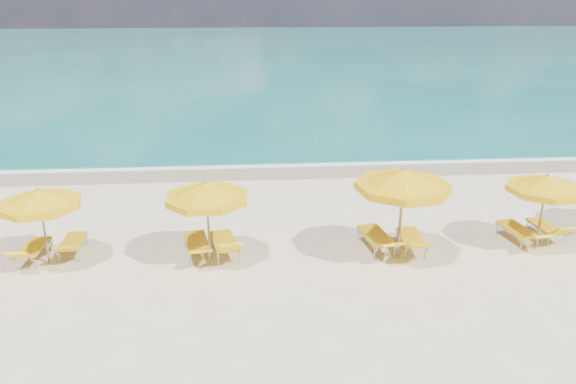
{
  "coord_description": "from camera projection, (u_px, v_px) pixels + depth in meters",
  "views": [
    {
      "loc": [
        -1.2,
        -13.78,
        6.83
      ],
      "look_at": [
        0.0,
        1.5,
        1.2
      ],
      "focal_mm": 35.0,
      "sensor_mm": 36.0,
      "label": 1
    }
  ],
  "objects": [
    {
      "name": "ground_plane",
      "position": [
        292.0,
        252.0,
        15.34
      ],
      "size": [
        120.0,
        120.0,
        0.0
      ],
      "primitive_type": "plane",
      "color": "beige"
    },
    {
      "name": "ocean",
      "position": [
        254.0,
        54.0,
        60.26
      ],
      "size": [
        120.0,
        80.0,
        0.3
      ],
      "primitive_type": "cube",
      "color": "#12665E",
      "rests_on": "ground"
    },
    {
      "name": "wet_sand_band",
      "position": [
        276.0,
        169.0,
        22.27
      ],
      "size": [
        120.0,
        2.6,
        0.01
      ],
      "primitive_type": "cube",
      "color": "tan",
      "rests_on": "ground"
    },
    {
      "name": "foam_line",
      "position": [
        275.0,
        163.0,
        23.02
      ],
      "size": [
        120.0,
        1.2,
        0.03
      ],
      "primitive_type": "cube",
      "color": "white",
      "rests_on": "ground"
    },
    {
      "name": "whitecap_near",
      "position": [
        157.0,
        119.0,
        30.81
      ],
      "size": [
        14.0,
        0.36,
        0.05
      ],
      "primitive_type": "cube",
      "color": "white",
      "rests_on": "ground"
    },
    {
      "name": "whitecap_far",
      "position": [
        379.0,
        93.0,
        38.39
      ],
      "size": [
        18.0,
        0.3,
        0.05
      ],
      "primitive_type": "cube",
      "color": "white",
      "rests_on": "ground"
    },
    {
      "name": "umbrella_2",
      "position": [
        39.0,
        199.0,
        14.13
      ],
      "size": [
        2.45,
        2.45,
        2.09
      ],
      "rotation": [
        0.0,
        0.0,
        -0.21
      ],
      "color": "tan",
      "rests_on": "ground"
    },
    {
      "name": "umbrella_3",
      "position": [
        207.0,
        193.0,
        14.26
      ],
      "size": [
        2.86,
        2.86,
        2.22
      ],
      "rotation": [
        0.0,
        0.0,
        0.39
      ],
      "color": "tan",
      "rests_on": "ground"
    },
    {
      "name": "umbrella_4",
      "position": [
        403.0,
        181.0,
        14.34
      ],
      "size": [
        2.93,
        2.93,
        2.53
      ],
      "rotation": [
        0.0,
        0.0,
        -0.2
      ],
      "color": "tan",
      "rests_on": "ground"
    },
    {
      "name": "umbrella_5",
      "position": [
        546.0,
        184.0,
        15.11
      ],
      "size": [
        2.58,
        2.58,
        2.13
      ],
      "rotation": [
        0.0,
        0.0,
        -0.26
      ],
      "color": "tan",
      "rests_on": "ground"
    },
    {
      "name": "lounger_2_left",
      "position": [
        33.0,
        253.0,
        14.81
      ],
      "size": [
        0.65,
        1.71,
        0.73
      ],
      "rotation": [
        0.0,
        0.0,
        -0.06
      ],
      "color": "#A5A8AD",
      "rests_on": "ground"
    },
    {
      "name": "lounger_2_right",
      "position": [
        73.0,
        247.0,
        15.16
      ],
      "size": [
        0.6,
        1.64,
        0.7
      ],
      "rotation": [
        0.0,
        0.0,
        0.04
      ],
      "color": "#A5A8AD",
      "rests_on": "ground"
    },
    {
      "name": "lounger_3_left",
      "position": [
        197.0,
        248.0,
        15.11
      ],
      "size": [
        0.91,
        1.92,
        0.66
      ],
      "rotation": [
        0.0,
        0.0,
        0.18
      ],
      "color": "#A5A8AD",
      "rests_on": "ground"
    },
    {
      "name": "lounger_3_right",
      "position": [
        225.0,
        248.0,
        15.07
      ],
      "size": [
        0.96,
        1.88,
        0.84
      ],
      "rotation": [
        0.0,
        0.0,
        0.21
      ],
      "color": "#A5A8AD",
      "rests_on": "ground"
    },
    {
      "name": "lounger_4_left",
      "position": [
        377.0,
        242.0,
        15.41
      ],
      "size": [
        0.92,
        2.01,
        0.73
      ],
      "rotation": [
        0.0,
        0.0,
        0.16
      ],
      "color": "#A5A8AD",
      "rests_on": "ground"
    },
    {
      "name": "lounger_4_right",
      "position": [
        411.0,
        243.0,
        15.35
      ],
      "size": [
        0.71,
        1.84,
        0.73
      ],
      "rotation": [
        0.0,
        0.0,
        -0.07
      ],
      "color": "#A5A8AD",
      "rests_on": "ground"
    },
    {
      "name": "lounger_5_left",
      "position": [
        518.0,
        235.0,
        15.88
      ],
      "size": [
        0.87,
        1.86,
        0.68
      ],
      "rotation": [
        0.0,
        0.0,
        0.17
      ],
      "color": "#A5A8AD",
      "rests_on": "ground"
    },
    {
      "name": "lounger_5_right",
      "position": [
        546.0,
        231.0,
        16.14
      ],
      "size": [
        0.66,
        1.62,
        0.73
      ],
      "rotation": [
        0.0,
        0.0,
        0.09
      ],
      "color": "#A5A8AD",
      "rests_on": "ground"
    }
  ]
}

